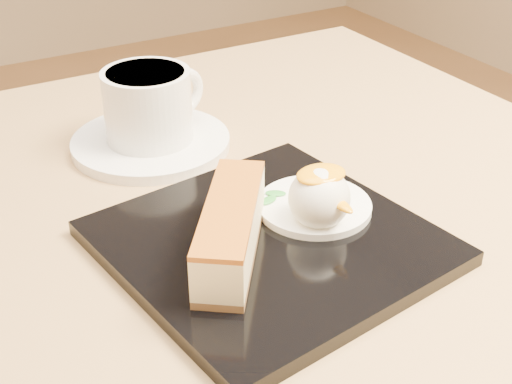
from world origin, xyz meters
TOP-DOWN VIEW (x-y plane):
  - dessert_plate at (0.03, -0.01)m, footprint 0.25×0.25m
  - cheesecake at (-0.00, -0.02)m, footprint 0.10×0.12m
  - cream_smear at (0.08, 0.00)m, footprint 0.09×0.09m
  - ice_cream_scoop at (0.07, -0.02)m, footprint 0.05×0.05m
  - mango_sauce at (0.07, -0.02)m, footprint 0.04×0.03m
  - mint_sprig at (0.05, 0.03)m, footprint 0.03×0.02m
  - saucer at (0.02, 0.19)m, footprint 0.15×0.15m
  - coffee_cup at (0.02, 0.19)m, footprint 0.11×0.08m

SIDE VIEW (x-z plane):
  - saucer at x=0.02m, z-range 0.72..0.73m
  - dessert_plate at x=0.03m, z-range 0.72..0.73m
  - cream_smear at x=0.08m, z-range 0.73..0.74m
  - mint_sprig at x=0.05m, z-range 0.74..0.74m
  - cheesecake at x=0.00m, z-range 0.73..0.77m
  - ice_cream_scoop at x=0.07m, z-range 0.73..0.78m
  - coffee_cup at x=0.02m, z-range 0.73..0.80m
  - mango_sauce at x=0.07m, z-range 0.77..0.78m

